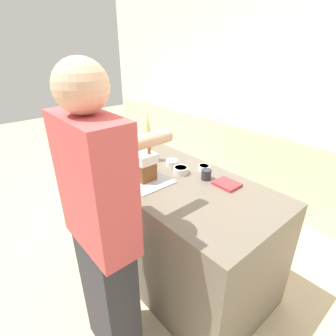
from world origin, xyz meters
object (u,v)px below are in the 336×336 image
candy_bowl_near_tray_left (144,150)px  decorative_tree (148,137)px  mug (206,174)px  person (102,232)px  baking_tray (144,179)px  candy_bowl_near_tray_right (204,168)px  candy_bowl_beside_tree (172,163)px  candy_bowl_behind_tray (143,143)px  cookbook (227,184)px  candy_bowl_front_corner (181,170)px  gingerbread_house (144,165)px

candy_bowl_near_tray_left → decorative_tree: bearing=-23.1°
mug → person: (0.05, -0.86, -0.02)m
baking_tray → candy_bowl_near_tray_right: 0.48m
candy_bowl_beside_tree → person: 0.90m
candy_bowl_behind_tray → person: size_ratio=0.07×
candy_bowl_behind_tray → candy_bowl_near_tray_right: bearing=3.5°
candy_bowl_beside_tree → cookbook: candy_bowl_beside_tree is taller
candy_bowl_front_corner → candy_bowl_beside_tree: size_ratio=1.15×
decorative_tree → candy_bowl_near_tray_left: size_ratio=3.70×
candy_bowl_near_tray_right → mug: bearing=-42.0°
candy_bowl_near_tray_right → candy_bowl_behind_tray: bearing=-176.5°
candy_bowl_front_corner → cookbook: size_ratio=0.67×
gingerbread_house → person: size_ratio=0.16×
candy_bowl_near_tray_right → candy_bowl_beside_tree: size_ratio=0.94×
cookbook → baking_tray: bearing=-139.7°
gingerbread_house → candy_bowl_beside_tree: bearing=96.2°
gingerbread_house → candy_bowl_behind_tray: (-0.55, 0.39, -0.08)m
gingerbread_house → candy_bowl_near_tray_right: bearing=67.0°
gingerbread_house → decorative_tree: 0.34m
gingerbread_house → candy_bowl_front_corner: size_ratio=2.44×
decorative_tree → person: bearing=-51.8°
candy_bowl_front_corner → person: size_ratio=0.06×
candy_bowl_behind_tray → candy_bowl_beside_tree: 0.52m
candy_bowl_near_tray_right → candy_bowl_front_corner: bearing=-114.4°
candy_bowl_front_corner → mug: (0.19, 0.08, 0.01)m
candy_bowl_beside_tree → person: bearing=-65.3°
baking_tray → candy_bowl_front_corner: size_ratio=3.48×
candy_bowl_near_tray_right → baking_tray: bearing=-113.0°
baking_tray → gingerbread_house: gingerbread_house is taller
mug → decorative_tree: bearing=-167.6°
candy_bowl_near_tray_right → person: (0.16, -0.96, -0.01)m
gingerbread_house → candy_bowl_near_tray_right: gingerbread_house is taller
candy_bowl_near_tray_left → person: size_ratio=0.06×
candy_bowl_front_corner → mug: mug is taller
person → cookbook: bearing=83.5°
mug → candy_bowl_near_tray_left: bearing=-176.2°
decorative_tree → mug: bearing=12.4°
candy_bowl_near_tray_left → cookbook: (0.86, 0.09, -0.02)m
decorative_tree → baking_tray: bearing=-43.0°
candy_bowl_behind_tray → candy_bowl_front_corner: bearing=-11.2°
mug → baking_tray: bearing=-130.7°
candy_bowl_behind_tray → decorative_tree: bearing=-29.0°
candy_bowl_behind_tray → gingerbread_house: bearing=-35.7°
decorative_tree → candy_bowl_near_tray_right: bearing=26.7°
candy_bowl_beside_tree → person: size_ratio=0.06×
person → baking_tray: bearing=123.6°
decorative_tree → candy_bowl_beside_tree: bearing=20.2°
candy_bowl_behind_tray → baking_tray: bearing=-35.8°
candy_bowl_near_tray_right → cookbook: (0.26, -0.06, -0.01)m
decorative_tree → cookbook: bearing=12.9°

